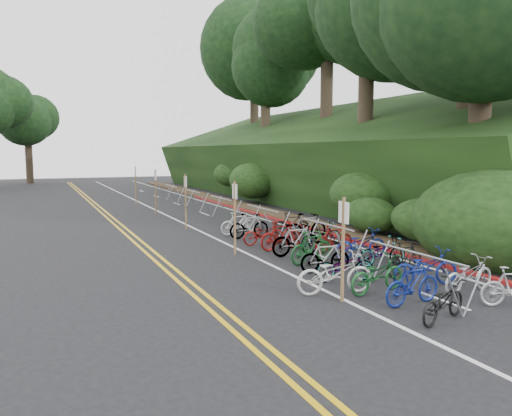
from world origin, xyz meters
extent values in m
plane|color=black|center=(0.00, 0.00, 0.00)|extent=(120.00, 120.00, 0.00)
cube|color=gold|center=(-2.15, 10.00, 0.00)|extent=(0.12, 80.00, 0.01)
cube|color=gold|center=(-1.85, 10.00, 0.00)|extent=(0.12, 80.00, 0.01)
cube|color=silver|center=(1.00, 10.00, 0.00)|extent=(0.12, 80.00, 0.01)
cube|color=silver|center=(5.20, 10.00, 0.00)|extent=(0.12, 80.00, 0.01)
cube|color=silver|center=(3.10, -2.00, 0.00)|extent=(0.10, 1.60, 0.01)
cube|color=silver|center=(3.10, 4.00, 0.00)|extent=(0.10, 1.60, 0.01)
cube|color=silver|center=(3.10, 10.00, 0.00)|extent=(0.10, 1.60, 0.01)
cube|color=silver|center=(3.10, 16.00, 0.00)|extent=(0.10, 1.60, 0.01)
cube|color=silver|center=(3.10, 22.00, 0.00)|extent=(0.10, 1.60, 0.01)
cube|color=silver|center=(3.10, 28.00, 0.00)|extent=(0.10, 1.60, 0.01)
cube|color=silver|center=(3.10, 34.00, 0.00)|extent=(0.10, 1.60, 0.01)
cube|color=maroon|center=(5.70, 12.00, 0.05)|extent=(0.25, 28.00, 0.10)
cube|color=black|center=(13.50, 22.00, 2.80)|extent=(12.32, 44.00, 9.11)
cube|color=#382819|center=(6.40, 22.00, 0.08)|extent=(1.40, 44.00, 0.16)
ellipsoid|color=#284C19|center=(7.20, 3.00, 1.04)|extent=(2.00, 2.80, 1.60)
ellipsoid|color=#284C19|center=(8.00, 8.00, 1.55)|extent=(2.60, 3.64, 2.08)
ellipsoid|color=#284C19|center=(9.20, 14.00, 1.99)|extent=(2.20, 3.08, 1.76)
ellipsoid|color=#284C19|center=(7.80, 20.00, 1.56)|extent=(3.00, 4.20, 2.40)
ellipsoid|color=#284C19|center=(8.50, 26.00, 1.73)|extent=(2.40, 3.36, 1.92)
ellipsoid|color=#284C19|center=(9.80, 30.00, 2.41)|extent=(2.80, 3.92, 2.24)
ellipsoid|color=#284C19|center=(7.00, 6.00, 0.90)|extent=(1.80, 2.52, 1.44)
ellipsoid|color=#284C19|center=(10.00, 18.00, 2.60)|extent=(3.20, 4.48, 2.56)
ellipsoid|color=black|center=(8.00, 0.50, 1.21)|extent=(5.28, 6.16, 3.52)
cylinder|color=#2D2319|center=(9.50, 3.00, 3.88)|extent=(0.79, 0.79, 5.35)
ellipsoid|color=black|center=(9.50, 3.00, 8.75)|extent=(7.32, 7.32, 6.95)
cylinder|color=#2D2319|center=(12.00, 6.00, 6.09)|extent=(0.85, 0.85, 6.59)
cylinder|color=#2D2319|center=(11.00, 12.00, 5.59)|extent=(0.83, 0.83, 6.18)
ellipsoid|color=black|center=(11.00, 12.00, 11.31)|extent=(8.78, 8.78, 8.34)
cylinder|color=#2D2319|center=(13.50, 20.00, 6.70)|extent=(0.87, 0.87, 7.00)
ellipsoid|color=black|center=(13.50, 20.00, 13.22)|extent=(10.07, 10.07, 9.56)
cylinder|color=#2D2319|center=(12.50, 28.00, 5.68)|extent=(0.81, 0.81, 5.76)
ellipsoid|color=black|center=(12.50, 28.00, 10.87)|extent=(7.69, 7.69, 7.30)
cylinder|color=#2D2319|center=(15.00, 36.00, 6.79)|extent=(0.85, 0.85, 6.59)
ellipsoid|color=black|center=(15.00, 36.00, 12.83)|extent=(9.15, 9.15, 8.69)
cylinder|color=#2D2319|center=(-6.00, 50.00, 2.47)|extent=(0.76, 0.76, 4.94)
ellipsoid|color=black|center=(-6.00, 50.00, 6.86)|extent=(6.41, 6.41, 6.08)
cylinder|color=gray|center=(2.58, -1.52, 1.11)|extent=(0.05, 3.31, 0.05)
cylinder|color=gray|center=(2.30, -3.08, 0.56)|extent=(0.56, 0.04, 1.10)
cylinder|color=gray|center=(2.86, -3.08, 0.56)|extent=(0.56, 0.04, 1.10)
cylinder|color=gray|center=(2.30, 0.04, 0.56)|extent=(0.56, 0.04, 1.10)
cylinder|color=gray|center=(2.86, 0.04, 0.56)|extent=(0.56, 0.04, 1.10)
cylinder|color=gray|center=(3.00, 3.00, 1.15)|extent=(0.05, 3.00, 0.05)
cylinder|color=gray|center=(2.72, 1.60, 0.57)|extent=(0.58, 0.04, 1.13)
cylinder|color=gray|center=(3.28, 1.60, 0.57)|extent=(0.58, 0.04, 1.13)
cylinder|color=gray|center=(2.72, 4.40, 0.57)|extent=(0.58, 0.04, 1.13)
cylinder|color=gray|center=(3.28, 4.40, 0.57)|extent=(0.58, 0.04, 1.13)
cylinder|color=gray|center=(3.00, 8.00, 1.15)|extent=(0.05, 3.00, 0.05)
cylinder|color=gray|center=(2.72, 6.60, 0.57)|extent=(0.58, 0.04, 1.13)
cylinder|color=gray|center=(3.28, 6.60, 0.57)|extent=(0.58, 0.04, 1.13)
cylinder|color=gray|center=(2.72, 9.40, 0.57)|extent=(0.58, 0.04, 1.13)
cylinder|color=gray|center=(3.28, 9.40, 0.57)|extent=(0.58, 0.04, 1.13)
cylinder|color=gray|center=(3.00, 13.00, 1.15)|extent=(0.05, 3.00, 0.05)
cylinder|color=gray|center=(2.72, 11.60, 0.57)|extent=(0.58, 0.04, 1.13)
cylinder|color=gray|center=(3.28, 11.60, 0.57)|extent=(0.58, 0.04, 1.13)
cylinder|color=gray|center=(2.72, 14.40, 0.57)|extent=(0.58, 0.04, 1.13)
cylinder|color=gray|center=(3.28, 14.40, 0.57)|extent=(0.58, 0.04, 1.13)
cylinder|color=gray|center=(3.00, 18.00, 1.15)|extent=(0.05, 3.00, 0.05)
cylinder|color=gray|center=(2.72, 16.60, 0.57)|extent=(0.58, 0.04, 1.13)
cylinder|color=gray|center=(3.28, 16.60, 0.57)|extent=(0.58, 0.04, 1.13)
cylinder|color=gray|center=(2.72, 19.40, 0.57)|extent=(0.58, 0.04, 1.13)
cylinder|color=gray|center=(3.28, 19.40, 0.57)|extent=(0.58, 0.04, 1.13)
cylinder|color=gray|center=(3.00, 23.00, 1.15)|extent=(0.05, 3.00, 0.05)
cylinder|color=gray|center=(2.72, 21.60, 0.57)|extent=(0.58, 0.04, 1.13)
cylinder|color=gray|center=(3.28, 21.60, 0.57)|extent=(0.58, 0.04, 1.13)
cylinder|color=gray|center=(2.72, 24.40, 0.57)|extent=(0.58, 0.04, 1.13)
cylinder|color=gray|center=(3.28, 24.40, 0.57)|extent=(0.58, 0.04, 1.13)
cylinder|color=brown|center=(0.87, -1.09, 1.23)|extent=(0.08, 0.08, 2.45)
cube|color=silver|center=(0.87, -1.09, 2.10)|extent=(0.02, 0.40, 0.50)
cylinder|color=brown|center=(0.60, 5.00, 1.25)|extent=(0.08, 0.08, 2.50)
cube|color=silver|center=(0.60, 5.00, 2.15)|extent=(0.02, 0.40, 0.50)
cylinder|color=brown|center=(0.60, 11.00, 1.25)|extent=(0.08, 0.08, 2.50)
cube|color=silver|center=(0.60, 11.00, 2.15)|extent=(0.02, 0.40, 0.50)
cylinder|color=brown|center=(0.60, 17.00, 1.25)|extent=(0.08, 0.08, 2.50)
cube|color=silver|center=(0.60, 17.00, 2.15)|extent=(0.02, 0.40, 0.50)
cylinder|color=brown|center=(0.60, 23.00, 1.25)|extent=(0.08, 0.08, 2.50)
cube|color=silver|center=(0.60, 23.00, 2.15)|extent=(0.02, 0.40, 0.50)
imported|color=beige|center=(1.07, -0.48, 0.52)|extent=(1.01, 2.05, 1.03)
imported|color=black|center=(2.00, -3.09, 0.43)|extent=(1.05, 1.72, 0.86)
imported|color=navy|center=(2.19, -1.96, 0.49)|extent=(0.61, 1.68, 0.99)
imported|color=#9E9EA3|center=(4.18, -1.71, 0.45)|extent=(0.78, 1.77, 0.90)
imported|color=#144C1E|center=(2.08, -0.81, 0.47)|extent=(0.94, 1.88, 0.95)
imported|color=navy|center=(3.64, -0.80, 0.49)|extent=(0.94, 1.96, 0.99)
imported|color=slate|center=(1.97, 0.43, 0.44)|extent=(0.90, 1.74, 0.87)
imported|color=black|center=(3.90, 0.29, 0.49)|extent=(0.86, 1.70, 0.98)
imported|color=slate|center=(2.03, 1.51, 0.47)|extent=(0.59, 1.59, 0.94)
imported|color=slate|center=(4.06, 1.50, 0.44)|extent=(0.66, 1.70, 0.88)
imported|color=#144C1E|center=(2.25, 2.67, 0.52)|extent=(0.88, 1.80, 1.04)
imported|color=navy|center=(4.08, 2.63, 0.49)|extent=(0.74, 1.90, 0.99)
imported|color=slate|center=(2.36, 3.89, 0.54)|extent=(0.56, 1.82, 1.09)
imported|color=maroon|center=(3.84, 3.85, 0.49)|extent=(0.59, 1.65, 0.97)
imported|color=maroon|center=(2.37, 4.99, 0.52)|extent=(0.71, 1.79, 1.04)
imported|color=slate|center=(4.02, 5.13, 0.45)|extent=(0.90, 1.79, 0.90)
imported|color=maroon|center=(2.21, 6.16, 0.43)|extent=(0.57, 1.64, 0.86)
imported|color=slate|center=(4.23, 6.45, 0.53)|extent=(0.52, 1.78, 1.07)
imported|color=slate|center=(2.27, 7.64, 0.52)|extent=(0.53, 1.73, 1.03)
imported|color=black|center=(4.25, 7.74, 0.46)|extent=(0.91, 1.60, 0.93)
imported|color=beige|center=(2.19, 8.67, 0.48)|extent=(0.54, 1.61, 0.95)
camera|label=1|loc=(-5.57, -10.62, 3.49)|focal=35.00mm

